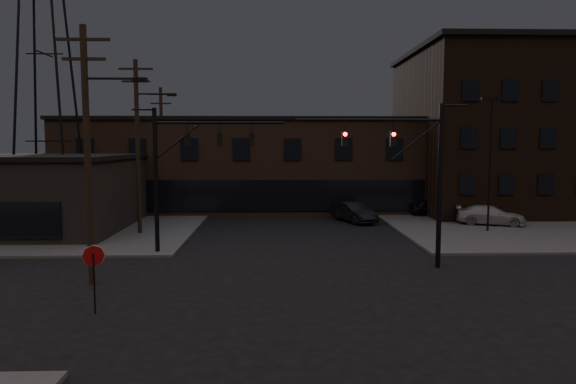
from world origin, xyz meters
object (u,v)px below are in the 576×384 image
object	(u,v)px
traffic_signal_far	(179,163)
car_crossing	(354,212)
stop_sign	(94,263)
parked_car_lot_a	(434,207)
parked_car_lot_b	(491,215)
traffic_signal_near	(417,167)

from	to	relation	value
traffic_signal_far	car_crossing	distance (m)	16.51
traffic_signal_far	stop_sign	bearing A→B (deg)	-97.32
parked_car_lot_a	parked_car_lot_b	world-z (taller)	parked_car_lot_b
traffic_signal_near	parked_car_lot_b	world-z (taller)	traffic_signal_near
traffic_signal_near	traffic_signal_far	distance (m)	12.57
stop_sign	parked_car_lot_b	xyz separation A→B (m)	(22.34, 18.70, -1.00)
traffic_signal_near	car_crossing	bearing A→B (deg)	92.70
traffic_signal_far	stop_sign	xyz separation A→B (m)	(-1.28, -9.99, -3.17)
parked_car_lot_a	car_crossing	size ratio (longest dim) A/B	0.84
parked_car_lot_b	car_crossing	size ratio (longest dim) A/B	1.02
traffic_signal_near	parked_car_lot_b	distance (m)	15.71
traffic_signal_far	stop_sign	world-z (taller)	traffic_signal_far
traffic_signal_far	parked_car_lot_b	size ratio (longest dim) A/B	1.67
traffic_signal_near	stop_sign	world-z (taller)	traffic_signal_near
parked_car_lot_a	car_crossing	xyz separation A→B (m)	(-7.05, -2.61, -0.05)
traffic_signal_far	parked_car_lot_a	world-z (taller)	traffic_signal_far
traffic_signal_far	car_crossing	world-z (taller)	traffic_signal_far
traffic_signal_near	parked_car_lot_a	distance (m)	18.87
parked_car_lot_b	car_crossing	distance (m)	9.99
traffic_signal_near	car_crossing	size ratio (longest dim) A/B	1.71
stop_sign	parked_car_lot_a	world-z (taller)	stop_sign
parked_car_lot_b	traffic_signal_far	bearing A→B (deg)	131.95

